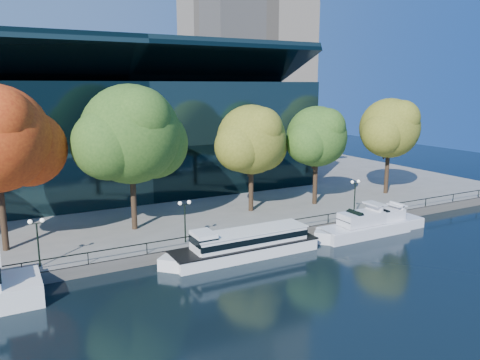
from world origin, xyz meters
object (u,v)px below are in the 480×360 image
tree_3 (253,141)px  tour_boat (242,244)px  lamp_1 (185,212)px  cruiser_far (387,222)px  lamp_0 (37,231)px  tree_2 (133,136)px  cruiser_near (361,226)px  tree_5 (391,129)px  tree_4 (318,138)px  lamp_2 (355,189)px

tree_3 → tour_boat: bearing=-123.9°
lamp_1 → cruiser_far: bearing=-9.9°
lamp_0 → lamp_1: size_ratio=1.00×
cruiser_far → tree_2: (-24.79, 10.16, 9.62)m
cruiser_near → tree_5: (14.04, 10.36, 8.69)m
cruiser_far → tree_2: 28.46m
tree_2 → tree_5: 34.94m
tour_boat → tree_5: bearing=19.4°
tree_4 → lamp_2: (0.81, -6.11, -5.29)m
tree_3 → lamp_0: (-23.90, -6.97, -5.26)m
lamp_1 → lamp_2: bearing=0.0°
tree_3 → tree_2: bearing=-177.4°
tree_5 → cruiser_near: bearing=-143.6°
tour_boat → lamp_0: 17.44m
cruiser_far → tree_4: 13.14m
tree_5 → tree_4: bearing=-179.0°
cruiser_near → tour_boat: bearing=177.8°
tour_boat → cruiser_near: 13.88m
tree_3 → lamp_1: size_ratio=3.08×
cruiser_far → tree_3: tree_3 is taller
lamp_0 → cruiser_far: bearing=-6.3°
tree_2 → tree_4: tree_2 is taller
tree_2 → tree_4: (22.66, -0.22, -1.29)m
cruiser_far → tree_4: bearing=102.1°
tree_2 → tree_5: tree_2 is taller
cruiser_near → lamp_1: bearing=167.4°
cruiser_near → lamp_0: lamp_0 is taller
cruiser_near → tree_2: 25.18m
tree_5 → lamp_1: size_ratio=3.20×
tree_5 → lamp_1: (-32.08, -6.32, -5.75)m
lamp_1 → lamp_2: size_ratio=1.00×
cruiser_near → lamp_0: (-30.74, 4.04, 2.94)m
tree_4 → lamp_0: size_ratio=3.01×
cruiser_near → tree_3: 15.34m
tour_boat → tree_4: (15.65, 9.62, 8.02)m
tour_boat → tree_5: (27.91, 9.83, 8.48)m
tour_boat → cruiser_near: (13.87, -0.53, -0.21)m
tree_3 → cruiser_far: bearing=-45.2°
tree_2 → lamp_1: 9.56m
lamp_2 → tour_boat: bearing=-168.0°
lamp_1 → lamp_2: 20.62m
tour_boat → lamp_1: lamp_1 is taller
tour_boat → cruiser_far: cruiser_far is taller
tree_2 → tour_boat: bearing=-54.5°
lamp_2 → tree_4: bearing=97.5°
cruiser_near → tree_5: 19.49m
tour_boat → tree_5: 30.79m
cruiser_far → lamp_0: size_ratio=2.24×
tree_5 → lamp_1: bearing=-168.9°
tree_3 → lamp_2: 12.85m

